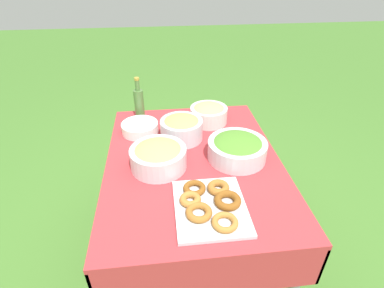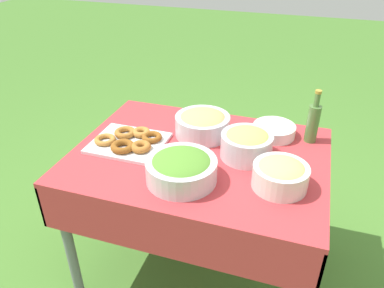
{
  "view_description": "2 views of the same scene",
  "coord_description": "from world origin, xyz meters",
  "px_view_note": "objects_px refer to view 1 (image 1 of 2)",
  "views": [
    {
      "loc": [
        -1.27,
        0.15,
        1.69
      ],
      "look_at": [
        -0.03,
        0.01,
        0.88
      ],
      "focal_mm": 28.0,
      "sensor_mm": 36.0,
      "label": 1
    },
    {
      "loc": [
        0.44,
        -1.46,
        1.73
      ],
      "look_at": [
        -0.02,
        -0.06,
        0.85
      ],
      "focal_mm": 35.0,
      "sensor_mm": 36.0,
      "label": 2
    }
  ],
  "objects_px": {
    "donut_platter": "(210,204)",
    "plate_stack": "(140,128)",
    "bread_bowl": "(158,156)",
    "pasta_bowl": "(209,113)",
    "salad_bowl": "(237,148)",
    "fruit_bowl": "(182,127)",
    "olive_oil_bottle": "(139,103)"
  },
  "relations": [
    {
      "from": "fruit_bowl",
      "to": "olive_oil_bottle",
      "type": "bearing_deg",
      "value": 41.2
    },
    {
      "from": "salad_bowl",
      "to": "pasta_bowl",
      "type": "distance_m",
      "value": 0.42
    },
    {
      "from": "plate_stack",
      "to": "olive_oil_bottle",
      "type": "relative_size",
      "value": 0.79
    },
    {
      "from": "plate_stack",
      "to": "donut_platter",
      "type": "bearing_deg",
      "value": -154.74
    },
    {
      "from": "plate_stack",
      "to": "pasta_bowl",
      "type": "bearing_deg",
      "value": -79.47
    },
    {
      "from": "salad_bowl",
      "to": "pasta_bowl",
      "type": "height_order",
      "value": "same"
    },
    {
      "from": "bread_bowl",
      "to": "salad_bowl",
      "type": "bearing_deg",
      "value": -85.95
    },
    {
      "from": "pasta_bowl",
      "to": "fruit_bowl",
      "type": "xyz_separation_m",
      "value": [
        -0.18,
        0.19,
        0.01
      ]
    },
    {
      "from": "plate_stack",
      "to": "bread_bowl",
      "type": "relative_size",
      "value": 0.77
    },
    {
      "from": "donut_platter",
      "to": "plate_stack",
      "type": "height_order",
      "value": "plate_stack"
    },
    {
      "from": "bread_bowl",
      "to": "donut_platter",
      "type": "bearing_deg",
      "value": -146.14
    },
    {
      "from": "fruit_bowl",
      "to": "bread_bowl",
      "type": "bearing_deg",
      "value": 151.72
    },
    {
      "from": "pasta_bowl",
      "to": "donut_platter",
      "type": "distance_m",
      "value": 0.76
    },
    {
      "from": "plate_stack",
      "to": "olive_oil_bottle",
      "type": "xyz_separation_m",
      "value": [
        0.18,
        0.0,
        0.08
      ]
    },
    {
      "from": "donut_platter",
      "to": "salad_bowl",
      "type": "bearing_deg",
      "value": -29.72
    },
    {
      "from": "bread_bowl",
      "to": "plate_stack",
      "type": "bearing_deg",
      "value": 16.44
    },
    {
      "from": "plate_stack",
      "to": "bread_bowl",
      "type": "distance_m",
      "value": 0.37
    },
    {
      "from": "plate_stack",
      "to": "olive_oil_bottle",
      "type": "height_order",
      "value": "olive_oil_bottle"
    },
    {
      "from": "donut_platter",
      "to": "olive_oil_bottle",
      "type": "height_order",
      "value": "olive_oil_bottle"
    },
    {
      "from": "donut_platter",
      "to": "fruit_bowl",
      "type": "distance_m",
      "value": 0.58
    },
    {
      "from": "pasta_bowl",
      "to": "olive_oil_bottle",
      "type": "height_order",
      "value": "olive_oil_bottle"
    },
    {
      "from": "fruit_bowl",
      "to": "pasta_bowl",
      "type": "bearing_deg",
      "value": -46.2
    },
    {
      "from": "pasta_bowl",
      "to": "donut_platter",
      "type": "xyz_separation_m",
      "value": [
        -0.75,
        0.11,
        -0.04
      ]
    },
    {
      "from": "salad_bowl",
      "to": "bread_bowl",
      "type": "bearing_deg",
      "value": 94.05
    },
    {
      "from": "plate_stack",
      "to": "fruit_bowl",
      "type": "bearing_deg",
      "value": -112.21
    },
    {
      "from": "plate_stack",
      "to": "bread_bowl",
      "type": "bearing_deg",
      "value": -163.56
    },
    {
      "from": "olive_oil_bottle",
      "to": "fruit_bowl",
      "type": "relative_size",
      "value": 1.14
    },
    {
      "from": "plate_stack",
      "to": "bread_bowl",
      "type": "height_order",
      "value": "bread_bowl"
    },
    {
      "from": "salad_bowl",
      "to": "fruit_bowl",
      "type": "height_order",
      "value": "fruit_bowl"
    },
    {
      "from": "salad_bowl",
      "to": "pasta_bowl",
      "type": "xyz_separation_m",
      "value": [
        0.41,
        0.08,
        0.0
      ]
    },
    {
      "from": "pasta_bowl",
      "to": "olive_oil_bottle",
      "type": "xyz_separation_m",
      "value": [
        0.1,
        0.43,
        0.05
      ]
    },
    {
      "from": "pasta_bowl",
      "to": "bread_bowl",
      "type": "distance_m",
      "value": 0.54
    }
  ]
}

